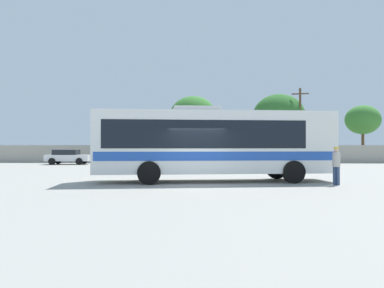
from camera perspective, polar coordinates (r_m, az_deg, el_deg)
The scene contains 12 objects.
ground_plane at distance 26.41m, azimuth 1.29°, elevation -4.08°, with size 300.00×300.00×0.00m, color gray.
perimeter_wall at distance 39.10m, azimuth 1.50°, elevation -1.54°, with size 80.00×0.30×1.86m, color #9E998C.
coach_bus_white_blue at distance 17.93m, azimuth 3.00°, elevation 0.33°, with size 11.54×3.97×3.58m.
attendant_by_bus_door at distance 17.46m, azimuth 21.25°, elevation -2.78°, with size 0.47×0.47×1.67m.
parked_car_leftmost_white at distance 37.56m, azimuth -18.49°, elevation -1.83°, with size 4.18×2.18×1.40m.
parked_car_second_white at distance 35.46m, azimuth -8.96°, elevation -1.88°, with size 4.57×2.16×1.48m.
parked_car_third_dark_blue at distance 34.92m, azimuth 0.10°, elevation -1.92°, with size 4.36×2.13×1.47m.
utility_pole_near at distance 42.05m, azimuth 16.26°, elevation 3.02°, with size 1.79×0.48×8.05m.
roadside_tree_left at distance 42.89m, azimuth -11.01°, elevation 2.73°, with size 3.71×3.71×5.65m.
roadside_tree_midleft at distance 45.88m, azimuth 0.16°, elevation 4.31°, with size 5.72×5.72×7.92m.
roadside_tree_midright at distance 43.65m, azimuth 13.17°, elevation 4.20°, with size 5.87×5.87×7.70m.
roadside_tree_right at distance 46.54m, azimuth 24.71°, elevation 3.37°, with size 3.87×3.87×6.41m.
Camera 1 is at (0.30, -16.36, 1.66)m, focal length 34.79 mm.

